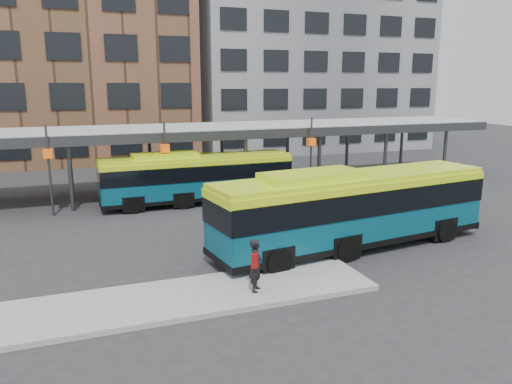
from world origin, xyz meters
The scene contains 9 objects.
ground centered at (0.00, 0.00, 0.00)m, with size 120.00×120.00×0.00m, color #28282B.
boarding_island centered at (-5.50, -3.00, 0.09)m, with size 14.00×3.00×0.18m, color gray.
canopy centered at (-0.06, 12.87, 3.91)m, with size 40.00×6.53×4.80m.
building_brick centered at (-10.00, 32.00, 11.00)m, with size 26.00×14.00×22.00m, color brown.
building_grey centered at (16.00, 32.00, 10.00)m, with size 24.00×14.00×20.00m, color slate.
bus_front centered at (2.94, -0.29, 1.79)m, with size 12.68×4.21×3.43m.
bus_rear centered at (-1.21, 9.89, 1.57)m, with size 10.98×2.64×3.02m.
pedestrian centered at (-2.53, -3.47, 1.08)m, with size 0.70×0.77×1.77m.
bike_rack centered at (12.28, 12.02, 0.47)m, with size 4.27×1.45×1.01m.
Camera 1 is at (-7.86, -17.76, 6.83)m, focal length 35.00 mm.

